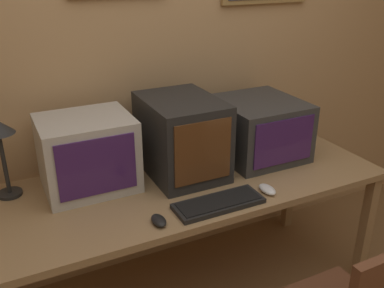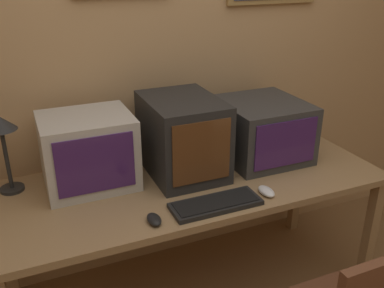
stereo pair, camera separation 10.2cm
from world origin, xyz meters
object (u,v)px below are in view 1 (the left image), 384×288
at_px(monitor_center, 182,136).
at_px(keyboard_main, 218,203).
at_px(mouse_near_keyboard, 267,189).
at_px(monitor_left, 87,153).
at_px(monitor_right, 258,128).
at_px(desk_clock, 303,131).
at_px(mouse_far_corner, 159,220).

xyz_separation_m(monitor_center, keyboard_main, (0.00, -0.39, -0.19)).
relative_size(keyboard_main, mouse_near_keyboard, 3.80).
bearing_deg(keyboard_main, monitor_left, 136.79).
relative_size(monitor_right, desk_clock, 3.92).
height_order(monitor_right, desk_clock, monitor_right).
xyz_separation_m(monitor_left, mouse_far_corner, (0.18, -0.46, -0.16)).
distance_m(monitor_center, mouse_far_corner, 0.53).
relative_size(monitor_left, keyboard_main, 1.03).
xyz_separation_m(monitor_left, monitor_right, (0.96, -0.06, -0.02)).
height_order(monitor_center, desk_clock, monitor_center).
bearing_deg(monitor_center, monitor_right, 0.52).
bearing_deg(mouse_far_corner, monitor_right, 27.62).
xyz_separation_m(monitor_right, desk_clock, (0.38, 0.06, -0.10)).
xyz_separation_m(monitor_left, mouse_near_keyboard, (0.75, -0.45, -0.16)).
bearing_deg(monitor_right, desk_clock, 8.60).
bearing_deg(keyboard_main, mouse_near_keyboard, 0.12).
distance_m(keyboard_main, mouse_near_keyboard, 0.28).
distance_m(monitor_right, desk_clock, 0.40).
xyz_separation_m(keyboard_main, mouse_far_corner, (-0.30, -0.02, 0.00)).
height_order(monitor_center, keyboard_main, monitor_center).
relative_size(monitor_right, keyboard_main, 1.14).
relative_size(monitor_left, desk_clock, 3.56).
bearing_deg(monitor_left, monitor_center, -7.20).
xyz_separation_m(mouse_far_corner, desk_clock, (1.16, 0.47, 0.05)).
height_order(monitor_center, mouse_far_corner, monitor_center).
bearing_deg(monitor_right, monitor_left, 176.67).
bearing_deg(desk_clock, monitor_center, -175.88).
height_order(monitor_left, monitor_right, monitor_left).
bearing_deg(monitor_center, monitor_left, 172.80).
height_order(mouse_near_keyboard, desk_clock, desk_clock).
distance_m(monitor_left, desk_clock, 1.34).
bearing_deg(monitor_left, keyboard_main, -43.21).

